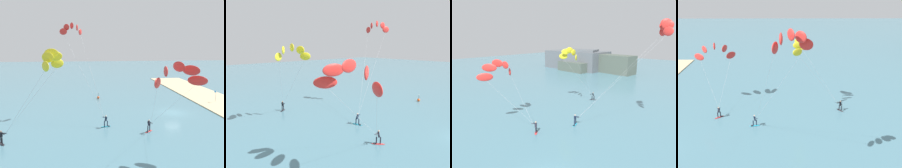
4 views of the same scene
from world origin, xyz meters
The scene contains 4 objects.
kitesurfer_nearshore centered at (-14.53, 5.21, 8.29)m, with size 8.35×6.52×9.93m.
kitesurfer_mid_water centered at (3.72, 16.76, 13.48)m, with size 11.90×7.78×15.27m.
kitesurfer_far_out centered at (-12.05, 18.85, 9.65)m, with size 4.95×8.11×11.24m.
distant_headland centered at (-36.79, 59.20, 3.46)m, with size 38.72×17.94×8.20m.
Camera 3 is at (11.44, -11.52, 13.01)m, focal length 33.21 mm.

